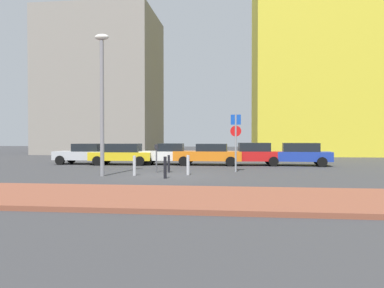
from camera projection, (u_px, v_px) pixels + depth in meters
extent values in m
plane|color=#38383A|center=(167.00, 176.00, 18.46)|extent=(120.00, 120.00, 0.00)
cube|color=brown|center=(126.00, 196.00, 11.54)|extent=(40.00, 4.48, 0.14)
cube|color=#B7BABF|center=(84.00, 155.00, 26.56)|extent=(3.98, 1.83, 0.60)
cube|color=black|center=(89.00, 147.00, 26.51)|extent=(1.88, 1.68, 0.54)
cylinder|color=black|center=(60.00, 160.00, 25.81)|extent=(0.64, 0.22, 0.64)
cylinder|color=black|center=(72.00, 159.00, 27.62)|extent=(0.64, 0.22, 0.64)
cylinder|color=black|center=(98.00, 161.00, 25.50)|extent=(0.64, 0.22, 0.64)
cylinder|color=black|center=(107.00, 159.00, 27.31)|extent=(0.64, 0.22, 0.64)
cube|color=gold|center=(122.00, 156.00, 25.96)|extent=(4.37, 1.94, 0.57)
cube|color=black|center=(123.00, 148.00, 25.94)|extent=(2.41, 1.72, 0.58)
cylinder|color=black|center=(97.00, 161.00, 25.20)|extent=(0.65, 0.25, 0.64)
cylinder|color=black|center=(105.00, 159.00, 26.95)|extent=(0.65, 0.25, 0.64)
cylinder|color=black|center=(140.00, 161.00, 24.98)|extent=(0.65, 0.25, 0.64)
cylinder|color=black|center=(145.00, 159.00, 26.73)|extent=(0.65, 0.25, 0.64)
cube|color=white|center=(169.00, 156.00, 26.07)|extent=(4.10, 2.00, 0.63)
cube|color=black|center=(171.00, 147.00, 26.05)|extent=(1.81, 1.73, 0.54)
cylinder|color=black|center=(147.00, 161.00, 25.27)|extent=(0.65, 0.26, 0.64)
cylinder|color=black|center=(152.00, 159.00, 27.04)|extent=(0.65, 0.26, 0.64)
cylinder|color=black|center=(187.00, 161.00, 25.11)|extent=(0.65, 0.26, 0.64)
cylinder|color=black|center=(189.00, 159.00, 26.88)|extent=(0.65, 0.26, 0.64)
cube|color=orange|center=(208.00, 156.00, 25.58)|extent=(4.62, 1.85, 0.65)
cube|color=black|center=(212.00, 147.00, 25.53)|extent=(2.06, 1.67, 0.50)
cylinder|color=black|center=(184.00, 161.00, 24.90)|extent=(0.64, 0.23, 0.64)
cylinder|color=black|center=(187.00, 160.00, 26.67)|extent=(0.64, 0.23, 0.64)
cylinder|color=black|center=(230.00, 161.00, 24.49)|extent=(0.64, 0.23, 0.64)
cylinder|color=black|center=(231.00, 160.00, 26.27)|extent=(0.64, 0.23, 0.64)
cube|color=red|center=(251.00, 156.00, 25.34)|extent=(4.21, 1.96, 0.64)
cube|color=black|center=(254.00, 147.00, 25.32)|extent=(2.17, 1.68, 0.58)
cylinder|color=black|center=(231.00, 161.00, 24.58)|extent=(0.65, 0.27, 0.64)
cylinder|color=black|center=(229.00, 160.00, 26.24)|extent=(0.65, 0.27, 0.64)
cylinder|color=black|center=(273.00, 162.00, 24.45)|extent=(0.65, 0.27, 0.64)
cylinder|color=black|center=(269.00, 160.00, 26.12)|extent=(0.65, 0.27, 0.64)
cube|color=#1E389E|center=(296.00, 156.00, 25.03)|extent=(4.60, 1.99, 0.64)
cube|color=black|center=(301.00, 147.00, 24.97)|extent=(2.44, 1.71, 0.58)
cylinder|color=black|center=(274.00, 161.00, 24.49)|extent=(0.65, 0.26, 0.64)
cylinder|color=black|center=(273.00, 160.00, 26.15)|extent=(0.65, 0.26, 0.64)
cylinder|color=black|center=(322.00, 162.00, 23.93)|extent=(0.65, 0.26, 0.64)
cylinder|color=black|center=(318.00, 160.00, 25.58)|extent=(0.65, 0.26, 0.64)
cylinder|color=gray|center=(236.00, 143.00, 20.38)|extent=(0.10, 0.10, 3.18)
cube|color=#1447B7|center=(236.00, 120.00, 20.35)|extent=(0.55, 0.10, 0.55)
cylinder|color=red|center=(236.00, 131.00, 20.36)|extent=(0.60, 0.10, 0.60)
cylinder|color=#4C4C51|center=(156.00, 161.00, 20.22)|extent=(0.08, 0.08, 1.25)
cube|color=black|center=(156.00, 147.00, 20.21)|extent=(0.18, 0.14, 0.28)
cylinder|color=gray|center=(102.00, 108.00, 18.26)|extent=(0.20, 0.20, 6.66)
ellipsoid|color=silver|center=(102.00, 37.00, 18.20)|extent=(0.70, 0.36, 0.30)
cylinder|color=#B7B7BC|center=(134.00, 166.00, 18.53)|extent=(0.15, 0.15, 0.99)
cylinder|color=black|center=(169.00, 164.00, 20.17)|extent=(0.13, 0.13, 0.95)
cylinder|color=black|center=(165.00, 168.00, 17.23)|extent=(0.15, 0.15, 1.02)
cylinder|color=#B7B7BC|center=(188.00, 165.00, 18.84)|extent=(0.16, 0.16, 1.00)
cube|color=gold|center=(327.00, 46.00, 42.50)|extent=(16.37, 14.12, 24.71)
cube|color=gray|center=(102.00, 85.00, 44.73)|extent=(12.98, 10.29, 16.50)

